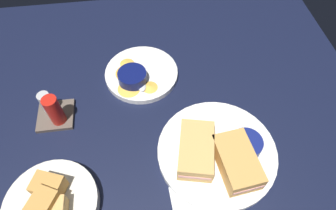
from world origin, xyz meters
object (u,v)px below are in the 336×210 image
spoon_by_dark_ramekin (220,143)px  plate_chips_companion (142,74)px  ramekin_dark_sauce (246,145)px  sandwich_half_near (196,150)px  ramekin_light_gravy (132,77)px  spoon_by_gravy_ramekin (142,83)px  plate_sandwich_main (217,152)px  sandwich_half_far (237,162)px  bread_basket_rear (51,205)px  condiment_caddy (53,110)px

spoon_by_dark_ramekin → plate_chips_companion: bearing=33.3°
ramekin_dark_sauce → sandwich_half_near: bearing=89.8°
plate_chips_companion → ramekin_light_gravy: bearing=140.2°
ramekin_light_gravy → spoon_by_gravy_ramekin: (-1.44, -2.35, -1.40)cm
sandwich_half_near → spoon_by_dark_ramekin: size_ratio=1.50×
plate_sandwich_main → ramekin_dark_sauce: size_ratio=3.84×
ramekin_dark_sauce → plate_sandwich_main: bearing=85.7°
plate_sandwich_main → spoon_by_gravy_ramekin: spoon_by_gravy_ramekin is taller
sandwich_half_near → sandwich_half_far: same height
spoon_by_dark_ramekin → ramekin_light_gravy: bearing=40.8°
bread_basket_rear → condiment_caddy: (23.19, 1.40, 1.04)cm
ramekin_light_gravy → condiment_caddy: bearing=112.6°
bread_basket_rear → plate_sandwich_main: bearing=-78.0°
sandwich_half_far → plate_chips_companion: sandwich_half_far is taller
plate_chips_companion → condiment_caddy: bearing=116.8°
sandwich_half_near → condiment_caddy: condiment_caddy is taller
plate_sandwich_main → spoon_by_gravy_ramekin: bearing=35.3°
sandwich_half_near → spoon_by_dark_ramekin: (2.07, -6.26, -2.04)cm
spoon_by_dark_ramekin → bread_basket_rear: size_ratio=0.50×
spoon_by_dark_ramekin → spoon_by_gravy_ramekin: size_ratio=0.98×
ramekin_light_gravy → condiment_caddy: (-8.42, 20.20, 0.04)cm
sandwich_half_near → plate_chips_companion: size_ratio=0.71×
plate_sandwich_main → sandwich_half_near: size_ratio=1.92×
sandwich_half_far → spoon_by_gravy_ramekin: 32.69cm
plate_sandwich_main → plate_chips_companion: bearing=30.1°
ramekin_light_gravy → bread_basket_rear: 36.79cm
sandwich_half_near → bread_basket_rear: bearing=103.2°
plate_sandwich_main → ramekin_light_gravy: 29.98cm
sandwich_half_far → plate_chips_companion: (31.18, 18.58, -3.20)cm
plate_chips_companion → ramekin_dark_sauce: bearing=-141.3°
ramekin_light_gravy → spoon_by_gravy_ramekin: ramekin_light_gravy is taller
ramekin_light_gravy → plate_sandwich_main: bearing=-142.6°
sandwich_half_near → bread_basket_rear: bread_basket_rear is taller
sandwich_half_far → ramekin_dark_sauce: (3.89, -3.25, -0.38)cm
spoon_by_dark_ramekin → ramekin_light_gravy: (22.10, 19.10, 1.40)cm
ramekin_light_gravy → condiment_caddy: size_ratio=0.82×
plate_sandwich_main → ramekin_light_gravy: ramekin_light_gravy is taller
plate_chips_companion → ramekin_light_gravy: (-3.07, 2.56, 2.56)cm
plate_sandwich_main → spoon_by_gravy_ramekin: (22.30, 15.77, 1.16)cm
spoon_by_dark_ramekin → bread_basket_rear: (-9.51, 37.90, 0.40)cm
condiment_caddy → sandwich_half_far: bearing=-115.5°
sandwich_half_near → bread_basket_rear: size_ratio=0.75×
spoon_by_dark_ramekin → condiment_caddy: size_ratio=1.02×
plate_chips_companion → ramekin_light_gravy: 4.75cm
sandwich_half_far → ramekin_light_gravy: sandwich_half_far is taller
ramekin_light_gravy → plate_chips_companion: bearing=-39.8°
ramekin_dark_sauce → spoon_by_dark_ramekin: size_ratio=0.75×
spoon_by_dark_ramekin → condiment_caddy: (13.68, 39.30, 1.44)cm
spoon_by_gravy_ramekin → bread_basket_rear: (-30.18, 21.15, 0.40)cm
sandwich_half_far → plate_chips_companion: size_ratio=0.68×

